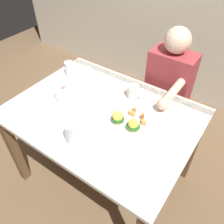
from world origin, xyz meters
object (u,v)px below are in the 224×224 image
dining_table (103,123)px  coffee_mug (133,91)px  eggs_benedict_plate (126,123)px  fork (164,153)px  water_glass_near (72,134)px  water_glass_far (70,69)px  diner_person (167,88)px  fruit_bowl (63,93)px

dining_table → coffee_mug: (0.08, 0.25, 0.16)m
eggs_benedict_plate → fork: 0.29m
coffee_mug → water_glass_near: bearing=-98.1°
coffee_mug → water_glass_far: size_ratio=1.01×
water_glass_near → diner_person: diner_person is taller
diner_person → eggs_benedict_plate: bearing=-90.4°
eggs_benedict_plate → water_glass_far: 0.70m
dining_table → eggs_benedict_plate: 0.23m
fork → water_glass_near: water_glass_near is taller
fork → eggs_benedict_plate: bearing=168.8°
fork → water_glass_far: 0.99m
coffee_mug → dining_table: bearing=-108.3°
eggs_benedict_plate → water_glass_near: water_glass_near is taller
dining_table → water_glass_far: 0.54m
water_glass_near → water_glass_far: (-0.48, 0.50, -0.01)m
dining_table → fork: bearing=-8.5°
water_glass_near → coffee_mug: bearing=81.9°
eggs_benedict_plate → diner_person: (0.00, 0.62, -0.11)m
water_glass_far → dining_table: bearing=-23.6°
eggs_benedict_plate → fruit_bowl: (-0.51, -0.01, 0.00)m
water_glass_far → diner_person: 0.79m
water_glass_far → fruit_bowl: bearing=-57.4°
fork → water_glass_near: 0.52m
eggs_benedict_plate → fork: (0.28, -0.06, -0.02)m
diner_person → dining_table: bearing=-108.0°
water_glass_near → water_glass_far: bearing=133.9°
fruit_bowl → fork: bearing=-3.0°
coffee_mug → water_glass_far: (-0.56, -0.04, -0.00)m
coffee_mug → water_glass_near: water_glass_near is taller
dining_table → fruit_bowl: bearing=-174.9°
eggs_benedict_plate → water_glass_near: size_ratio=2.13×
coffee_mug → water_glass_far: 0.56m
fork → coffee_mug: bearing=141.1°
eggs_benedict_plate → water_glass_near: bearing=-123.9°
eggs_benedict_plate → water_glass_far: bearing=161.5°
dining_table → water_glass_near: bearing=-89.0°
dining_table → water_glass_near: (0.01, -0.29, 0.16)m
eggs_benedict_plate → fruit_bowl: size_ratio=2.25×
fruit_bowl → fork: fruit_bowl is taller
coffee_mug → water_glass_far: water_glass_far is taller
water_glass_near → fork: bearing=25.1°
coffee_mug → fork: size_ratio=0.75×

